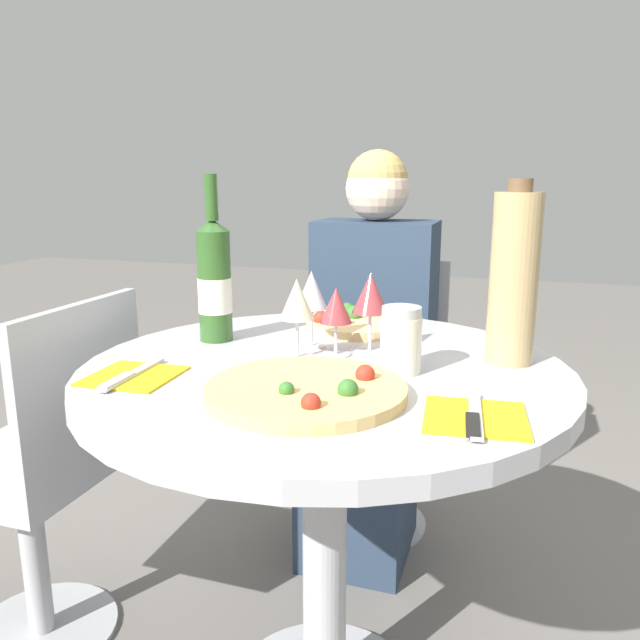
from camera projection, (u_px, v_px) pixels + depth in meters
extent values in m
cylinder|color=#B2B2B7|center=(325.00, 546.00, 1.28)|extent=(0.09, 0.09, 0.70)
cylinder|color=#B7B7BC|center=(325.00, 374.00, 1.19)|extent=(0.93, 0.93, 0.04)
cylinder|color=#ADADB2|center=(371.00, 521.00, 2.05)|extent=(0.36, 0.36, 0.01)
cylinder|color=#ADADB2|center=(372.00, 462.00, 2.01)|extent=(0.06, 0.06, 0.44)
cube|color=#ADADB2|center=(373.00, 393.00, 1.95)|extent=(0.40, 0.40, 0.03)
cube|color=#ADADB2|center=(387.00, 316.00, 2.08)|extent=(0.40, 0.02, 0.39)
cube|color=#28384C|center=(359.00, 481.00, 1.85)|extent=(0.30, 0.33, 0.47)
cube|color=#28384C|center=(375.00, 307.00, 1.89)|extent=(0.35, 0.21, 0.52)
sphere|color=beige|center=(377.00, 189.00, 1.81)|extent=(0.19, 0.19, 0.19)
sphere|color=tan|center=(378.00, 181.00, 1.81)|extent=(0.18, 0.18, 0.18)
cylinder|color=#ADADB2|center=(43.00, 630.00, 1.56)|extent=(0.36, 0.36, 0.01)
cylinder|color=#ADADB2|center=(34.00, 555.00, 1.51)|extent=(0.06, 0.06, 0.44)
cube|color=#ADADB2|center=(24.00, 466.00, 1.46)|extent=(0.40, 0.40, 0.03)
cube|color=#ADADB2|center=(83.00, 391.00, 1.36)|extent=(0.02, 0.40, 0.39)
cylinder|color=#DBB26B|center=(306.00, 391.00, 1.02)|extent=(0.33, 0.33, 0.02)
sphere|color=#B22D1E|center=(365.00, 374.00, 1.05)|extent=(0.03, 0.03, 0.03)
sphere|color=#B22D1E|center=(311.00, 403.00, 0.92)|extent=(0.03, 0.03, 0.03)
sphere|color=#336B28|center=(348.00, 389.00, 0.97)|extent=(0.03, 0.03, 0.03)
sphere|color=#336B28|center=(286.00, 389.00, 0.98)|extent=(0.03, 0.03, 0.03)
cylinder|color=#E5C17F|center=(356.00, 325.00, 1.46)|extent=(0.24, 0.24, 0.02)
sphere|color=#B22D1E|center=(343.00, 321.00, 1.43)|extent=(0.03, 0.03, 0.03)
sphere|color=#336B28|center=(347.00, 310.00, 1.54)|extent=(0.04, 0.04, 0.04)
sphere|color=beige|center=(322.00, 315.00, 1.49)|extent=(0.04, 0.04, 0.04)
sphere|color=#336B28|center=(353.00, 314.00, 1.50)|extent=(0.04, 0.04, 0.04)
sphere|color=#B22D1E|center=(321.00, 318.00, 1.45)|extent=(0.04, 0.04, 0.04)
cylinder|color=#2D5623|center=(215.00, 286.00, 1.34)|extent=(0.07, 0.07, 0.24)
cone|color=#2D5623|center=(212.00, 225.00, 1.31)|extent=(0.07, 0.07, 0.03)
cylinder|color=#2D5623|center=(211.00, 197.00, 1.30)|extent=(0.03, 0.03, 0.10)
cylinder|color=silver|center=(215.00, 295.00, 1.35)|extent=(0.07, 0.07, 0.08)
cylinder|color=tan|center=(514.00, 279.00, 1.17)|extent=(0.09, 0.09, 0.32)
cylinder|color=brown|center=(520.00, 185.00, 1.13)|extent=(0.05, 0.05, 0.02)
cylinder|color=silver|center=(401.00, 345.00, 1.13)|extent=(0.08, 0.08, 0.10)
cylinder|color=#B2B2B7|center=(402.00, 312.00, 1.12)|extent=(0.07, 0.07, 0.02)
cylinder|color=silver|center=(297.00, 357.00, 1.23)|extent=(0.06, 0.06, 0.00)
cylinder|color=silver|center=(297.00, 338.00, 1.23)|extent=(0.01, 0.01, 0.08)
cone|color=beige|center=(297.00, 299.00, 1.21)|extent=(0.07, 0.07, 0.08)
cylinder|color=silver|center=(334.00, 354.00, 1.26)|extent=(0.06, 0.06, 0.00)
cylinder|color=silver|center=(334.00, 338.00, 1.25)|extent=(0.01, 0.01, 0.06)
cone|color=#9E383D|center=(334.00, 305.00, 1.23)|extent=(0.06, 0.06, 0.07)
cylinder|color=silver|center=(312.00, 346.00, 1.32)|extent=(0.06, 0.06, 0.00)
cylinder|color=silver|center=(312.00, 327.00, 1.31)|extent=(0.01, 0.01, 0.08)
cone|color=silver|center=(311.00, 290.00, 1.29)|extent=(0.07, 0.07, 0.08)
cylinder|color=silver|center=(369.00, 351.00, 1.28)|extent=(0.06, 0.06, 0.00)
cylinder|color=silver|center=(370.00, 332.00, 1.27)|extent=(0.01, 0.01, 0.08)
cone|color=#9E383D|center=(371.00, 293.00, 1.25)|extent=(0.07, 0.07, 0.08)
cube|color=gold|center=(133.00, 376.00, 1.12)|extent=(0.16, 0.16, 0.00)
cube|color=silver|center=(133.00, 374.00, 1.12)|extent=(0.03, 0.19, 0.00)
cube|color=silver|center=(117.00, 380.00, 1.07)|extent=(0.02, 0.09, 0.00)
cube|color=gold|center=(475.00, 417.00, 0.93)|extent=(0.16, 0.16, 0.00)
cube|color=silver|center=(475.00, 414.00, 0.93)|extent=(0.04, 0.19, 0.00)
cube|color=black|center=(473.00, 425.00, 0.88)|extent=(0.03, 0.09, 0.00)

